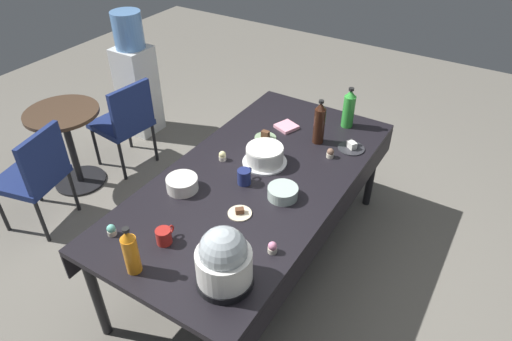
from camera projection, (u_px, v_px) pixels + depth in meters
name	position (u px, v px, depth m)	size (l,w,h in m)	color
ground	(256.00, 257.00, 3.36)	(9.00, 9.00, 0.00)	slate
potluck_table	(256.00, 184.00, 2.95)	(2.20, 1.10, 0.75)	black
frosted_layer_cake	(265.00, 155.00, 3.00)	(0.30, 0.30, 0.12)	silver
slow_cooker	(224.00, 260.00, 2.14)	(0.28, 0.28, 0.34)	black
glass_salad_bowl	(283.00, 192.00, 2.73)	(0.19, 0.19, 0.07)	#B2C6BC
ceramic_snack_bowl	(182.00, 184.00, 2.79)	(0.20, 0.20, 0.08)	silver
dessert_plate_cream	(240.00, 213.00, 2.62)	(0.14, 0.14, 0.04)	beige
dessert_plate_charcoal	(351.00, 147.00, 3.17)	(0.19, 0.19, 0.06)	#2D2D33
dessert_plate_sage	(265.00, 136.00, 3.28)	(0.16, 0.16, 0.06)	#8CA87F
cupcake_vanilla	(111.00, 230.00, 2.47)	(0.05, 0.05, 0.07)	beige
cupcake_rose	(330.00, 153.00, 3.08)	(0.05, 0.05, 0.07)	beige
cupcake_berry	(272.00, 248.00, 2.37)	(0.05, 0.05, 0.07)	beige
cupcake_lemon	(222.00, 156.00, 3.05)	(0.05, 0.05, 0.07)	beige
soda_bottle_orange_juice	(131.00, 252.00, 2.21)	(0.08, 0.08, 0.29)	orange
soda_bottle_cola	(319.00, 123.00, 3.16)	(0.08, 0.08, 0.33)	#33190F
soda_bottle_lime_soda	(349.00, 109.00, 3.34)	(0.09, 0.09, 0.31)	green
coffee_mug_red	(164.00, 236.00, 2.42)	(0.12, 0.08, 0.09)	#B2231E
coffee_mug_navy	(244.00, 177.00, 2.83)	(0.13, 0.09, 0.10)	navy
paper_napkin_stack	(286.00, 127.00, 3.40)	(0.14, 0.14, 0.02)	pink
maroon_chair_left	(36.00, 173.00, 3.38)	(0.53, 0.53, 0.85)	navy
maroon_chair_right	(125.00, 120.00, 4.02)	(0.48, 0.48, 0.85)	navy
round_cafe_table	(68.00, 135.00, 3.80)	(0.60, 0.60, 0.72)	#473323
water_cooler	(136.00, 78.00, 4.48)	(0.32, 0.32, 1.24)	silver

